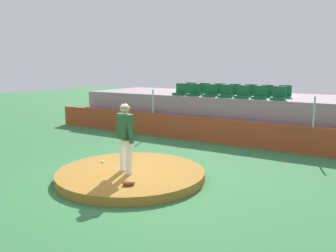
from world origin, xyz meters
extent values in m
plane|color=#316F3D|center=(0.00, 0.00, 0.00)|extent=(60.00, 60.00, 0.00)
cylinder|color=olive|center=(0.00, 0.00, 0.11)|extent=(3.84, 3.84, 0.22)
cylinder|color=white|center=(-0.17, -0.11, 0.65)|extent=(0.17, 0.17, 0.87)
cylinder|color=white|center=(0.15, -0.27, 0.65)|extent=(0.17, 0.17, 0.87)
cube|color=#1E4723|center=(-0.01, -0.19, 1.40)|extent=(0.56, 0.45, 0.63)
cylinder|color=#1E4723|center=(-0.24, -0.07, 1.36)|extent=(0.33, 0.24, 0.71)
cylinder|color=#1E4723|center=(0.22, -0.30, 1.36)|extent=(0.36, 0.25, 0.70)
sphere|color=tan|center=(-0.01, -0.19, 1.85)|extent=(0.24, 0.24, 0.24)
cone|color=#1E4723|center=(-0.01, -0.19, 1.94)|extent=(0.37, 0.37, 0.13)
sphere|color=white|center=(-1.11, 0.13, 0.25)|extent=(0.07, 0.07, 0.07)
ellipsoid|color=brown|center=(0.67, -0.95, 0.27)|extent=(0.34, 0.36, 0.11)
cube|color=#9F4222|center=(0.00, 5.22, 0.45)|extent=(16.09, 0.40, 0.91)
cylinder|color=silver|center=(-2.86, 5.22, 1.41)|extent=(0.06, 0.06, 1.01)
cylinder|color=silver|center=(3.53, 5.22, 1.41)|extent=(0.06, 0.06, 1.01)
cube|color=gray|center=(0.00, 7.71, 0.83)|extent=(14.01, 4.08, 1.65)
cube|color=#145B32|center=(-2.09, 6.12, 1.70)|extent=(0.48, 0.44, 0.10)
cube|color=#145B32|center=(-2.09, 6.30, 1.95)|extent=(0.48, 0.08, 0.40)
cube|color=#145B32|center=(-1.41, 6.09, 1.70)|extent=(0.48, 0.44, 0.10)
cube|color=#145B32|center=(-1.41, 6.27, 1.95)|extent=(0.48, 0.08, 0.40)
cube|color=#145B32|center=(-0.68, 6.13, 1.70)|extent=(0.48, 0.44, 0.10)
cube|color=#145B32|center=(-0.68, 6.31, 1.95)|extent=(0.48, 0.08, 0.40)
cube|color=#145B32|center=(0.01, 6.14, 1.70)|extent=(0.48, 0.44, 0.10)
cube|color=#145B32|center=(0.01, 6.32, 1.95)|extent=(0.48, 0.08, 0.40)
cube|color=#145B32|center=(0.71, 6.11, 1.70)|extent=(0.48, 0.44, 0.10)
cube|color=#145B32|center=(0.71, 6.29, 1.95)|extent=(0.48, 0.08, 0.40)
cube|color=#145B32|center=(1.38, 6.14, 1.70)|extent=(0.48, 0.44, 0.10)
cube|color=#145B32|center=(1.38, 6.32, 1.95)|extent=(0.48, 0.08, 0.40)
cube|color=#145B32|center=(2.11, 6.11, 1.70)|extent=(0.48, 0.44, 0.10)
cube|color=#145B32|center=(2.11, 6.29, 1.95)|extent=(0.48, 0.08, 0.40)
cube|color=#145B32|center=(-2.09, 7.03, 1.70)|extent=(0.48, 0.44, 0.10)
cube|color=#145B32|center=(-2.09, 7.21, 1.95)|extent=(0.48, 0.08, 0.40)
cube|color=#145B32|center=(-1.41, 7.02, 1.70)|extent=(0.48, 0.44, 0.10)
cube|color=#145B32|center=(-1.41, 7.20, 1.95)|extent=(0.48, 0.08, 0.40)
cube|color=#145B32|center=(-0.67, 7.04, 1.70)|extent=(0.48, 0.44, 0.10)
cube|color=#145B32|center=(-0.67, 7.22, 1.95)|extent=(0.48, 0.08, 0.40)
cube|color=#145B32|center=(0.01, 7.02, 1.70)|extent=(0.48, 0.44, 0.10)
cube|color=#145B32|center=(0.01, 7.20, 1.95)|extent=(0.48, 0.08, 0.40)
cube|color=#145B32|center=(0.73, 7.02, 1.70)|extent=(0.48, 0.44, 0.10)
cube|color=#145B32|center=(0.73, 7.20, 1.95)|extent=(0.48, 0.08, 0.40)
cube|color=#145B32|center=(1.41, 7.00, 1.70)|extent=(0.48, 0.44, 0.10)
cube|color=#145B32|center=(1.41, 7.18, 1.95)|extent=(0.48, 0.08, 0.40)
cube|color=#145B32|center=(2.10, 7.03, 1.70)|extent=(0.48, 0.44, 0.10)
cube|color=#145B32|center=(2.10, 7.21, 1.95)|extent=(0.48, 0.08, 0.40)
camera|label=1|loc=(5.42, -6.90, 2.88)|focal=37.22mm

